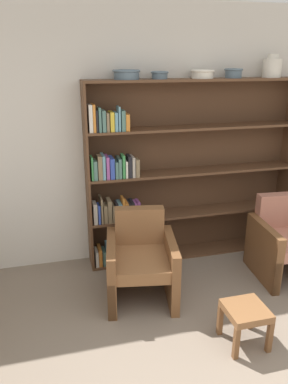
{
  "coord_description": "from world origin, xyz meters",
  "views": [
    {
      "loc": [
        -1.26,
        -1.35,
        2.19
      ],
      "look_at": [
        -0.39,
        2.02,
        0.95
      ],
      "focal_mm": 35.0,
      "sensor_mm": 36.0,
      "label": 1
    }
  ],
  "objects_px": {
    "bowl_stoneware": "(233,73)",
    "armchair_leather": "(141,260)",
    "bowl_olive": "(126,74)",
    "armchair_cushioned": "(286,241)",
    "bookshelf": "(175,176)",
    "vase_tall": "(272,67)",
    "footstool": "(246,315)",
    "bowl_sage": "(160,74)",
    "bowl_cream": "(202,73)"
  },
  "relations": [
    {
      "from": "bowl_sage",
      "to": "vase_tall",
      "type": "height_order",
      "value": "vase_tall"
    },
    {
      "from": "bowl_olive",
      "to": "armchair_cushioned",
      "type": "distance_m",
      "value": 2.38
    },
    {
      "from": "bowl_sage",
      "to": "armchair_leather",
      "type": "xyz_separation_m",
      "value": [
        -0.37,
        -0.68,
        -1.67
      ]
    },
    {
      "from": "bookshelf",
      "to": "armchair_cushioned",
      "type": "bearing_deg",
      "value": -34.93
    },
    {
      "from": "armchair_leather",
      "to": "armchair_cushioned",
      "type": "height_order",
      "value": "same"
    },
    {
      "from": "bowl_cream",
      "to": "vase_tall",
      "type": "xyz_separation_m",
      "value": [
        0.8,
        -0.0,
        0.05
      ]
    },
    {
      "from": "bowl_cream",
      "to": "footstool",
      "type": "bearing_deg",
      "value": -96.68
    },
    {
      "from": "bookshelf",
      "to": "bowl_sage",
      "type": "height_order",
      "value": "bowl_sage"
    },
    {
      "from": "bowl_sage",
      "to": "footstool",
      "type": "xyz_separation_m",
      "value": [
        0.28,
        -1.54,
        -1.77
      ]
    },
    {
      "from": "bowl_stoneware",
      "to": "footstool",
      "type": "distance_m",
      "value": 2.41
    },
    {
      "from": "armchair_leather",
      "to": "footstool",
      "type": "xyz_separation_m",
      "value": [
        0.64,
        -0.86,
        -0.11
      ]
    },
    {
      "from": "bowl_sage",
      "to": "footstool",
      "type": "bearing_deg",
      "value": -79.78
    },
    {
      "from": "bookshelf",
      "to": "armchair_leather",
      "type": "relative_size",
      "value": 2.9
    },
    {
      "from": "vase_tall",
      "to": "bookshelf",
      "type": "bearing_deg",
      "value": 178.69
    },
    {
      "from": "armchair_cushioned",
      "to": "bowl_stoneware",
      "type": "bearing_deg",
      "value": -54.55
    },
    {
      "from": "bowl_olive",
      "to": "bowl_sage",
      "type": "height_order",
      "value": "bowl_olive"
    },
    {
      "from": "bookshelf",
      "to": "footstool",
      "type": "height_order",
      "value": "bookshelf"
    },
    {
      "from": "bowl_stoneware",
      "to": "armchair_leather",
      "type": "xyz_separation_m",
      "value": [
        -1.17,
        -0.68,
        -1.68
      ]
    },
    {
      "from": "bookshelf",
      "to": "vase_tall",
      "type": "relative_size",
      "value": 10.07
    },
    {
      "from": "bowl_olive",
      "to": "bowl_cream",
      "type": "relative_size",
      "value": 1.11
    },
    {
      "from": "vase_tall",
      "to": "armchair_cushioned",
      "type": "height_order",
      "value": "vase_tall"
    },
    {
      "from": "bookshelf",
      "to": "vase_tall",
      "type": "height_order",
      "value": "vase_tall"
    },
    {
      "from": "bowl_cream",
      "to": "armchair_cushioned",
      "type": "bearing_deg",
      "value": -42.13
    },
    {
      "from": "bookshelf",
      "to": "footstool",
      "type": "xyz_separation_m",
      "value": [
        0.08,
        -1.56,
        -0.69
      ]
    },
    {
      "from": "bowl_cream",
      "to": "bowl_stoneware",
      "type": "xyz_separation_m",
      "value": [
        0.35,
        -0.0,
        0.01
      ]
    },
    {
      "from": "footstool",
      "to": "bowl_cream",
      "type": "bearing_deg",
      "value": 83.32
    },
    {
      "from": "bowl_sage",
      "to": "bowl_stoneware",
      "type": "distance_m",
      "value": 0.81
    },
    {
      "from": "bowl_olive",
      "to": "footstool",
      "type": "bearing_deg",
      "value": -68.24
    },
    {
      "from": "armchair_cushioned",
      "to": "footstool",
      "type": "relative_size",
      "value": 2.44
    },
    {
      "from": "armchair_cushioned",
      "to": "footstool",
      "type": "xyz_separation_m",
      "value": [
        -0.93,
        -0.86,
        -0.11
      ]
    },
    {
      "from": "armchair_leather",
      "to": "footstool",
      "type": "relative_size",
      "value": 2.44
    },
    {
      "from": "armchair_leather",
      "to": "armchair_cushioned",
      "type": "bearing_deg",
      "value": -169.91
    },
    {
      "from": "bowl_cream",
      "to": "armchair_cushioned",
      "type": "xyz_separation_m",
      "value": [
        0.75,
        -0.68,
        -1.67
      ]
    },
    {
      "from": "footstool",
      "to": "armchair_leather",
      "type": "bearing_deg",
      "value": 126.95
    },
    {
      "from": "bookshelf",
      "to": "bowl_sage",
      "type": "bearing_deg",
      "value": -173.14
    },
    {
      "from": "armchair_cushioned",
      "to": "bookshelf",
      "type": "bearing_deg",
      "value": -30.26
    },
    {
      "from": "bookshelf",
      "to": "bowl_sage",
      "type": "distance_m",
      "value": 1.1
    },
    {
      "from": "bookshelf",
      "to": "bowl_stoneware",
      "type": "height_order",
      "value": "bowl_stoneware"
    },
    {
      "from": "bowl_olive",
      "to": "armchair_leather",
      "type": "distance_m",
      "value": 1.81
    },
    {
      "from": "bowl_sage",
      "to": "bowl_stoneware",
      "type": "xyz_separation_m",
      "value": [
        0.81,
        0.0,
        0.01
      ]
    },
    {
      "from": "footstool",
      "to": "bowl_stoneware",
      "type": "bearing_deg",
      "value": 71.05
    },
    {
      "from": "bowl_olive",
      "to": "footstool",
      "type": "xyz_separation_m",
      "value": [
        0.61,
        -1.54,
        -1.78
      ]
    },
    {
      "from": "bookshelf",
      "to": "armchair_leather",
      "type": "bearing_deg",
      "value": -128.69
    },
    {
      "from": "bowl_stoneware",
      "to": "armchair_leather",
      "type": "distance_m",
      "value": 2.16
    },
    {
      "from": "bowl_olive",
      "to": "vase_tall",
      "type": "bearing_deg",
      "value": -0.0
    },
    {
      "from": "bowl_cream",
      "to": "vase_tall",
      "type": "bearing_deg",
      "value": -0.0
    },
    {
      "from": "armchair_cushioned",
      "to": "footstool",
      "type": "height_order",
      "value": "armchair_cushioned"
    },
    {
      "from": "armchair_leather",
      "to": "armchair_cushioned",
      "type": "xyz_separation_m",
      "value": [
        1.58,
        0.0,
        0.0
      ]
    },
    {
      "from": "bowl_olive",
      "to": "bowl_cream",
      "type": "bearing_deg",
      "value": 0.0
    },
    {
      "from": "vase_tall",
      "to": "armchair_leather",
      "type": "bearing_deg",
      "value": -157.13
    }
  ]
}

